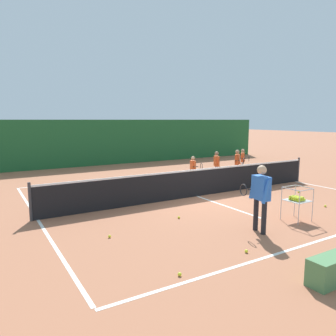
% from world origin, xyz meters
% --- Properties ---
extents(ground_plane, '(120.00, 120.00, 0.00)m').
position_xyz_m(ground_plane, '(0.00, 0.00, 0.00)').
color(ground_plane, '#A86647').
extents(line_baseline_near, '(10.60, 0.08, 0.01)m').
position_xyz_m(line_baseline_near, '(0.00, -4.84, 0.00)').
color(line_baseline_near, white).
rests_on(line_baseline_near, ground).
extents(line_baseline_far, '(10.60, 0.08, 0.01)m').
position_xyz_m(line_baseline_far, '(0.00, 4.72, 0.00)').
color(line_baseline_far, white).
rests_on(line_baseline_far, ground).
extents(line_sideline_west, '(0.08, 9.55, 0.01)m').
position_xyz_m(line_sideline_west, '(-5.30, 0.00, 0.00)').
color(line_sideline_west, white).
rests_on(line_sideline_west, ground).
extents(line_sideline_east, '(0.08, 9.55, 0.01)m').
position_xyz_m(line_sideline_east, '(5.30, 0.00, 0.00)').
color(line_sideline_east, white).
rests_on(line_sideline_east, ground).
extents(line_service_center, '(0.08, 6.00, 0.01)m').
position_xyz_m(line_service_center, '(0.00, 0.00, 0.00)').
color(line_service_center, white).
rests_on(line_service_center, ground).
extents(tennis_net, '(11.01, 0.08, 1.05)m').
position_xyz_m(tennis_net, '(0.00, 0.00, 0.50)').
color(tennis_net, '#333338').
rests_on(tennis_net, ground).
extents(instructor, '(0.43, 0.79, 1.63)m').
position_xyz_m(instructor, '(-0.88, -3.73, 0.98)').
color(instructor, black).
rests_on(instructor, ground).
extents(student_0, '(0.41, 0.66, 1.19)m').
position_xyz_m(student_0, '(1.09, 1.77, 0.72)').
color(student_0, black).
rests_on(student_0, ground).
extents(student_1, '(0.40, 0.51, 1.29)m').
position_xyz_m(student_1, '(2.54, 2.04, 0.78)').
color(student_1, silver).
rests_on(student_1, ground).
extents(student_2, '(0.51, 0.68, 1.32)m').
position_xyz_m(student_2, '(3.64, 1.89, 0.80)').
color(student_2, silver).
rests_on(student_2, ground).
extents(student_3, '(0.46, 0.67, 1.25)m').
position_xyz_m(student_3, '(4.74, 2.68, 0.75)').
color(student_3, silver).
rests_on(student_3, ground).
extents(ball_cart, '(0.58, 0.58, 0.90)m').
position_xyz_m(ball_cart, '(0.65, -3.60, 0.60)').
color(ball_cart, '#B7B7BC').
rests_on(ball_cart, ground).
extents(tennis_ball_0, '(0.07, 0.07, 0.07)m').
position_xyz_m(tennis_ball_0, '(2.58, -3.20, 0.03)').
color(tennis_ball_0, yellow).
rests_on(tennis_ball_0, ground).
extents(tennis_ball_1, '(0.07, 0.07, 0.07)m').
position_xyz_m(tennis_ball_1, '(-3.72, -4.60, 0.03)').
color(tennis_ball_1, yellow).
rests_on(tennis_ball_1, ground).
extents(tennis_ball_2, '(0.07, 0.07, 0.07)m').
position_xyz_m(tennis_ball_2, '(-1.96, -1.85, 0.03)').
color(tennis_ball_2, yellow).
rests_on(tennis_ball_2, ground).
extents(tennis_ball_3, '(0.07, 0.07, 0.07)m').
position_xyz_m(tennis_ball_3, '(-4.11, -2.24, 0.03)').
color(tennis_ball_3, yellow).
rests_on(tennis_ball_3, ground).
extents(tennis_ball_4, '(0.07, 0.07, 0.07)m').
position_xyz_m(tennis_ball_4, '(-2.02, -4.47, 0.03)').
color(tennis_ball_4, yellow).
rests_on(tennis_ball_4, ground).
extents(tennis_ball_5, '(0.07, 0.07, 0.07)m').
position_xyz_m(tennis_ball_5, '(3.55, -1.50, 0.03)').
color(tennis_ball_5, yellow).
rests_on(tennis_ball_5, ground).
extents(windscreen_fence, '(23.32, 0.08, 2.69)m').
position_xyz_m(windscreen_fence, '(0.00, 9.30, 1.34)').
color(windscreen_fence, '#1E5B2D').
rests_on(windscreen_fence, ground).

